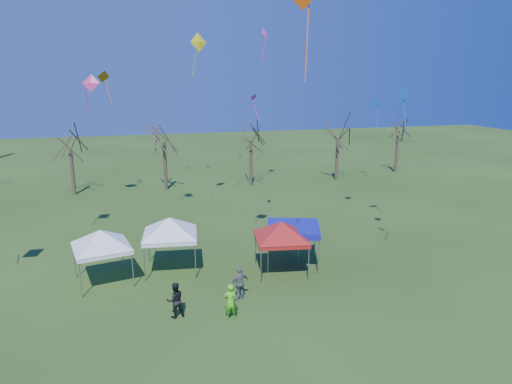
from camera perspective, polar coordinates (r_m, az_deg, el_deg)
ground at (r=22.69m, az=-0.19°, el=-13.63°), size 140.00×140.00×0.00m
tree_1 at (r=44.66m, az=-22.39°, el=6.93°), size 3.42×3.42×7.54m
tree_2 at (r=44.08m, az=-11.52°, el=8.28°), size 3.71×3.71×8.18m
tree_3 at (r=45.09m, az=-0.66°, el=8.41°), size 3.59×3.59×7.91m
tree_4 at (r=48.22m, az=10.27°, el=8.54°), size 3.58×3.58×7.89m
tree_5 at (r=54.08m, az=17.44°, el=8.35°), size 3.39×3.39×7.46m
tent_white_west at (r=24.97m, az=-18.89°, el=-4.93°), size 3.77×3.77×3.39m
tent_white_mid at (r=25.61m, az=-10.77°, el=-3.59°), size 4.02×4.02×3.57m
tent_red at (r=24.94m, az=3.18°, el=-4.15°), size 3.83×3.83×3.41m
tent_blue at (r=26.30m, az=4.65°, el=-4.61°), size 3.75×3.75×2.33m
person_grey at (r=22.61m, az=-2.04°, el=-11.32°), size 1.08×0.75×1.71m
person_green at (r=20.98m, az=-3.22°, el=-13.51°), size 0.63×0.43×1.68m
person_dark at (r=21.42m, az=-10.07°, el=-13.16°), size 0.90×0.76×1.65m
kite_22 at (r=40.18m, az=-0.28°, el=11.64°), size 0.98×0.95×2.56m
kite_18 at (r=28.99m, az=1.15°, el=19.11°), size 0.79×0.82×1.98m
kite_17 at (r=31.49m, az=17.89°, el=11.52°), size 1.08×0.64×3.31m
kite_13 at (r=40.93m, az=-18.55°, el=13.49°), size 1.27×1.13×2.87m
kite_2 at (r=39.26m, az=-19.98°, el=12.65°), size 1.53×0.96×3.59m
kite_11 at (r=35.83m, az=-7.16°, el=18.05°), size 1.43×1.01×3.19m
kite_12 at (r=47.22m, az=14.83°, el=10.61°), size 1.08×0.81×3.13m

